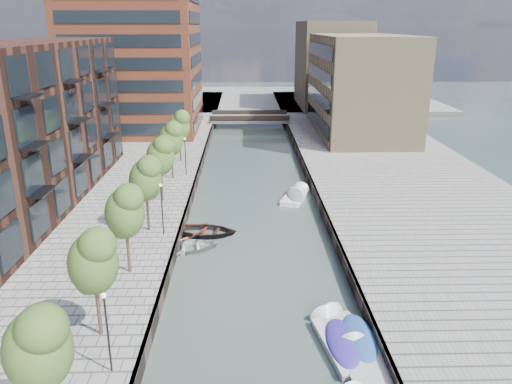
{
  "coord_description": "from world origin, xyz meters",
  "views": [
    {
      "loc": [
        -0.9,
        -11.6,
        16.38
      ],
      "look_at": [
        0.0,
        26.69,
        3.5
      ],
      "focal_mm": 35.0,
      "sensor_mm": 36.0,
      "label": 1
    }
  ],
  "objects_px": {
    "tree_3": "(145,177)",
    "motorboat_2": "(366,374)",
    "sloop_3": "(187,250)",
    "car": "(331,133)",
    "bridge": "(250,118)",
    "tree_1": "(93,259)",
    "sloop_2": "(207,234)",
    "motorboat_3": "(353,336)",
    "motorboat_4": "(296,196)",
    "tree_5": "(171,138)",
    "tree_4": "(160,155)",
    "tree_2": "(125,210)",
    "motorboat_0": "(339,341)",
    "sloop_4": "(206,235)",
    "tree_0": "(38,345)",
    "tree_6": "(179,125)"
  },
  "relations": [
    {
      "from": "sloop_3",
      "to": "bridge",
      "type": "bearing_deg",
      "value": -18.3
    },
    {
      "from": "tree_5",
      "to": "car",
      "type": "distance_m",
      "value": 28.16
    },
    {
      "from": "tree_2",
      "to": "motorboat_0",
      "type": "height_order",
      "value": "tree_2"
    },
    {
      "from": "motorboat_0",
      "to": "sloop_2",
      "type": "bearing_deg",
      "value": 118.26
    },
    {
      "from": "sloop_2",
      "to": "motorboat_3",
      "type": "height_order",
      "value": "motorboat_3"
    },
    {
      "from": "tree_2",
      "to": "tree_5",
      "type": "distance_m",
      "value": 21.0
    },
    {
      "from": "tree_1",
      "to": "motorboat_0",
      "type": "height_order",
      "value": "tree_1"
    },
    {
      "from": "motorboat_2",
      "to": "tree_4",
      "type": "bearing_deg",
      "value": 119.92
    },
    {
      "from": "tree_1",
      "to": "tree_4",
      "type": "height_order",
      "value": "same"
    },
    {
      "from": "tree_3",
      "to": "tree_4",
      "type": "distance_m",
      "value": 7.0
    },
    {
      "from": "motorboat_2",
      "to": "car",
      "type": "height_order",
      "value": "car"
    },
    {
      "from": "sloop_3",
      "to": "sloop_4",
      "type": "height_order",
      "value": "sloop_4"
    },
    {
      "from": "sloop_2",
      "to": "tree_4",
      "type": "bearing_deg",
      "value": 50.44
    },
    {
      "from": "bridge",
      "to": "tree_0",
      "type": "xyz_separation_m",
      "value": [
        -8.5,
        -68.0,
        3.92
      ]
    },
    {
      "from": "tree_2",
      "to": "motorboat_3",
      "type": "bearing_deg",
      "value": -25.5
    },
    {
      "from": "tree_4",
      "to": "motorboat_3",
      "type": "distance_m",
      "value": 24.99
    },
    {
      "from": "tree_4",
      "to": "car",
      "type": "xyz_separation_m",
      "value": [
        19.97,
        26.5,
        -3.72
      ]
    },
    {
      "from": "sloop_3",
      "to": "motorboat_4",
      "type": "bearing_deg",
      "value": -50.49
    },
    {
      "from": "tree_3",
      "to": "sloop_3",
      "type": "distance_m",
      "value": 6.43
    },
    {
      "from": "tree_0",
      "to": "tree_2",
      "type": "bearing_deg",
      "value": 90.0
    },
    {
      "from": "car",
      "to": "tree_0",
      "type": "bearing_deg",
      "value": -120.23
    },
    {
      "from": "tree_2",
      "to": "sloop_2",
      "type": "xyz_separation_m",
      "value": [
        4.42,
        8.39,
        -5.31
      ]
    },
    {
      "from": "tree_4",
      "to": "tree_6",
      "type": "distance_m",
      "value": 14.0
    },
    {
      "from": "tree_0",
      "to": "sloop_3",
      "type": "height_order",
      "value": "tree_0"
    },
    {
      "from": "bridge",
      "to": "tree_1",
      "type": "relative_size",
      "value": 2.18
    },
    {
      "from": "sloop_2",
      "to": "motorboat_3",
      "type": "bearing_deg",
      "value": -136.34
    },
    {
      "from": "motorboat_0",
      "to": "motorboat_4",
      "type": "xyz_separation_m",
      "value": [
        0.09,
        24.04,
        -0.01
      ]
    },
    {
      "from": "tree_2",
      "to": "tree_3",
      "type": "xyz_separation_m",
      "value": [
        0.0,
        7.0,
        0.0
      ]
    },
    {
      "from": "bridge",
      "to": "motorboat_3",
      "type": "xyz_separation_m",
      "value": [
        4.97,
        -60.43,
        -1.17
      ]
    },
    {
      "from": "sloop_3",
      "to": "motorboat_2",
      "type": "bearing_deg",
      "value": -156.86
    },
    {
      "from": "tree_1",
      "to": "sloop_2",
      "type": "distance_m",
      "value": 16.87
    },
    {
      "from": "bridge",
      "to": "tree_3",
      "type": "xyz_separation_m",
      "value": [
        -8.5,
        -47.0,
        3.92
      ]
    },
    {
      "from": "sloop_3",
      "to": "motorboat_4",
      "type": "xyz_separation_m",
      "value": [
        9.52,
        12.0,
        0.21
      ]
    },
    {
      "from": "motorboat_0",
      "to": "sloop_4",
      "type": "bearing_deg",
      "value": 118.82
    },
    {
      "from": "sloop_3",
      "to": "car",
      "type": "height_order",
      "value": "car"
    },
    {
      "from": "bridge",
      "to": "tree_5",
      "type": "xyz_separation_m",
      "value": [
        -8.5,
        -33.0,
        3.92
      ]
    },
    {
      "from": "bridge",
      "to": "motorboat_0",
      "type": "height_order",
      "value": "bridge"
    },
    {
      "from": "motorboat_2",
      "to": "tree_6",
      "type": "bearing_deg",
      "value": 109.81
    },
    {
      "from": "tree_2",
      "to": "tree_5",
      "type": "bearing_deg",
      "value": 90.0
    },
    {
      "from": "sloop_3",
      "to": "motorboat_4",
      "type": "height_order",
      "value": "motorboat_4"
    },
    {
      "from": "tree_1",
      "to": "motorboat_4",
      "type": "xyz_separation_m",
      "value": [
        12.68,
        24.21,
        -5.1
      ]
    },
    {
      "from": "sloop_2",
      "to": "motorboat_4",
      "type": "relative_size",
      "value": 0.88
    },
    {
      "from": "sloop_4",
      "to": "bridge",
      "type": "bearing_deg",
      "value": -0.4
    },
    {
      "from": "motorboat_2",
      "to": "motorboat_3",
      "type": "bearing_deg",
      "value": 90.2
    },
    {
      "from": "tree_3",
      "to": "motorboat_2",
      "type": "bearing_deg",
      "value": -50.62
    },
    {
      "from": "car",
      "to": "sloop_3",
      "type": "bearing_deg",
      "value": -125.58
    },
    {
      "from": "tree_0",
      "to": "tree_1",
      "type": "relative_size",
      "value": 1.0
    },
    {
      "from": "tree_4",
      "to": "sloop_4",
      "type": "bearing_deg",
      "value": -53.34
    },
    {
      "from": "sloop_2",
      "to": "motorboat_0",
      "type": "height_order",
      "value": "motorboat_0"
    },
    {
      "from": "sloop_2",
      "to": "motorboat_3",
      "type": "xyz_separation_m",
      "value": [
        9.05,
        -14.81,
        0.22
      ]
    }
  ]
}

